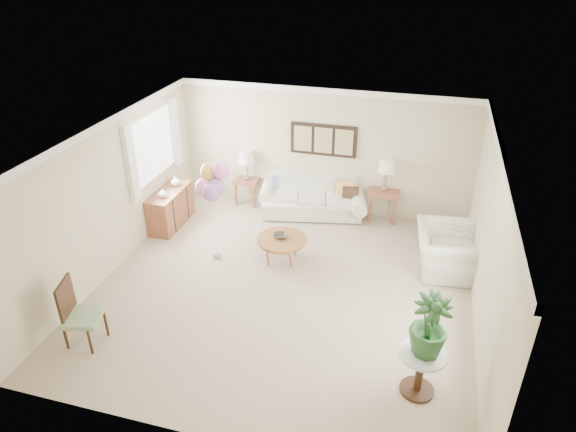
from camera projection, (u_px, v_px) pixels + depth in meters
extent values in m
plane|color=#B5A48F|center=(283.00, 289.00, 8.48)|extent=(6.00, 6.00, 0.00)
cube|color=beige|center=(323.00, 151.00, 10.40)|extent=(6.00, 0.04, 2.60)
cube|color=beige|center=(203.00, 356.00, 5.32)|extent=(6.00, 0.04, 2.60)
cube|color=beige|center=(110.00, 197.00, 8.56)|extent=(0.04, 6.00, 2.60)
cube|color=beige|center=(489.00, 248.00, 7.16)|extent=(0.04, 6.00, 2.60)
cube|color=white|center=(282.00, 141.00, 7.24)|extent=(6.00, 6.00, 0.02)
cube|color=white|center=(325.00, 91.00, 9.78)|extent=(6.00, 0.06, 0.12)
cube|color=white|center=(99.00, 126.00, 7.96)|extent=(0.06, 6.00, 0.12)
cube|color=white|center=(505.00, 166.00, 6.57)|extent=(0.06, 6.00, 0.12)
cube|color=white|center=(153.00, 146.00, 9.66)|extent=(0.04, 1.40, 1.20)
cube|color=white|center=(131.00, 164.00, 8.93)|extent=(0.10, 0.22, 1.40)
cube|color=white|center=(175.00, 132.00, 10.37)|extent=(0.10, 0.22, 1.40)
cube|color=black|center=(323.00, 140.00, 10.25)|extent=(1.35, 0.04, 0.65)
cube|color=#8C8C59|center=(303.00, 138.00, 10.33)|extent=(0.36, 0.02, 0.52)
cube|color=#8C8C59|center=(323.00, 140.00, 10.23)|extent=(0.36, 0.02, 0.52)
cube|color=#8C8C59|center=(344.00, 142.00, 10.13)|extent=(0.36, 0.02, 0.52)
cube|color=white|center=(312.00, 206.00, 10.68)|extent=(2.15, 1.22, 0.33)
cube|color=white|center=(316.00, 184.00, 10.76)|extent=(2.02, 0.61, 0.51)
cylinder|color=white|center=(267.00, 191.00, 10.80)|extent=(0.46, 0.87, 0.29)
cylinder|color=white|center=(359.00, 202.00, 10.35)|extent=(0.46, 0.87, 0.29)
cube|color=beige|center=(284.00, 194.00, 10.68)|extent=(0.68, 0.76, 0.11)
cube|color=beige|center=(312.00, 198.00, 10.54)|extent=(0.68, 0.76, 0.11)
cube|color=beige|center=(339.00, 201.00, 10.40)|extent=(0.68, 0.76, 0.11)
cube|color=#7895BA|center=(280.00, 182.00, 10.74)|extent=(0.35, 0.11, 0.35)
cube|color=#F0B75D|center=(344.00, 189.00, 10.42)|extent=(0.35, 0.11, 0.35)
cube|color=#372619|center=(350.00, 194.00, 10.36)|extent=(0.31, 0.09, 0.31)
cube|color=white|center=(312.00, 213.00, 10.76)|extent=(1.84, 0.74, 0.04)
cube|color=brown|center=(247.00, 180.00, 11.01)|extent=(0.51, 0.47, 0.07)
cube|color=brown|center=(236.00, 195.00, 11.04)|extent=(0.05, 0.05, 0.48)
cube|color=brown|center=(254.00, 197.00, 10.94)|extent=(0.05, 0.05, 0.48)
cube|color=brown|center=(242.00, 188.00, 11.35)|extent=(0.05, 0.05, 0.48)
cube|color=brown|center=(259.00, 190.00, 11.26)|extent=(0.05, 0.05, 0.48)
cube|color=brown|center=(385.00, 191.00, 10.34)|extent=(0.60, 0.55, 0.09)
cube|color=brown|center=(370.00, 209.00, 10.37)|extent=(0.05, 0.05, 0.57)
cube|color=brown|center=(394.00, 212.00, 10.26)|extent=(0.05, 0.05, 0.57)
cube|color=brown|center=(373.00, 200.00, 10.74)|extent=(0.05, 0.05, 0.57)
cube|color=brown|center=(396.00, 202.00, 10.63)|extent=(0.05, 0.05, 0.57)
cylinder|color=gray|center=(247.00, 178.00, 10.98)|extent=(0.15, 0.15, 0.06)
cylinder|color=gray|center=(247.00, 169.00, 10.89)|extent=(0.04, 0.04, 0.31)
cone|color=silver|center=(246.00, 157.00, 10.75)|extent=(0.36, 0.36, 0.25)
cylinder|color=gray|center=(385.00, 188.00, 10.30)|extent=(0.15, 0.15, 0.07)
cylinder|color=gray|center=(386.00, 179.00, 10.21)|extent=(0.04, 0.04, 0.33)
cone|color=silver|center=(387.00, 165.00, 10.07)|extent=(0.37, 0.37, 0.26)
cylinder|color=brown|center=(282.00, 240.00, 9.05)|extent=(0.89, 0.89, 0.05)
cylinder|color=brown|center=(296.00, 246.00, 9.28)|extent=(0.04, 0.04, 0.40)
cylinder|color=brown|center=(274.00, 243.00, 9.38)|extent=(0.04, 0.04, 0.40)
cylinder|color=brown|center=(267.00, 255.00, 9.03)|extent=(0.04, 0.04, 0.40)
cylinder|color=brown|center=(290.00, 258.00, 8.93)|extent=(0.04, 0.04, 0.40)
imported|color=#322E28|center=(280.00, 236.00, 9.06)|extent=(0.30, 0.30, 0.06)
imported|color=white|center=(446.00, 251.00, 8.81)|extent=(1.11, 1.25, 0.76)
cylinder|color=silver|center=(423.00, 354.00, 6.29)|extent=(0.60, 0.60, 0.04)
cylinder|color=#321C10|center=(419.00, 373.00, 6.44)|extent=(0.10, 0.10, 0.60)
cylinder|color=#321C10|center=(417.00, 390.00, 6.58)|extent=(0.44, 0.44, 0.01)
imported|color=#264E27|center=(430.00, 325.00, 6.09)|extent=(0.55, 0.55, 0.84)
cube|color=gray|center=(83.00, 317.00, 7.17)|extent=(0.60, 0.60, 0.07)
cylinder|color=#321C10|center=(66.00, 337.00, 7.17)|extent=(0.04, 0.04, 0.41)
cylinder|color=#321C10|center=(90.00, 342.00, 7.08)|extent=(0.04, 0.04, 0.41)
cylinder|color=#321C10|center=(83.00, 319.00, 7.50)|extent=(0.04, 0.04, 0.41)
cylinder|color=#321C10|center=(106.00, 324.00, 7.41)|extent=(0.04, 0.04, 0.41)
cube|color=#321C10|center=(65.00, 298.00, 7.08)|extent=(0.16, 0.46, 0.54)
cube|color=brown|center=(171.00, 208.00, 10.22)|extent=(0.45, 1.20, 0.74)
cube|color=#321C10|center=(164.00, 215.00, 9.97)|extent=(0.46, 0.02, 0.70)
cube|color=#321C10|center=(178.00, 201.00, 10.48)|extent=(0.46, 0.02, 0.70)
imported|color=silver|center=(163.00, 193.00, 9.77)|extent=(0.20, 0.20, 0.18)
imported|color=#B1BEA7|center=(175.00, 181.00, 10.22)|extent=(0.24, 0.24, 0.21)
cube|color=gray|center=(217.00, 256.00, 9.30)|extent=(0.10, 0.10, 0.08)
ellipsoid|color=#FF8EDA|center=(204.00, 187.00, 8.63)|extent=(0.29, 0.29, 0.33)
cylinder|color=silver|center=(211.00, 226.00, 8.99)|extent=(0.01, 0.01, 1.17)
ellipsoid|color=#A16FC2|center=(216.00, 187.00, 8.60)|extent=(0.29, 0.29, 0.33)
cylinder|color=silver|center=(217.00, 226.00, 8.98)|extent=(0.01, 0.01, 1.19)
ellipsoid|color=#E8BA49|center=(209.00, 171.00, 8.59)|extent=(0.29, 0.29, 0.33)
cylinder|color=silver|center=(214.00, 218.00, 8.97)|extent=(0.01, 0.01, 1.42)
ellipsoid|color=#FF8EDA|center=(221.00, 170.00, 8.49)|extent=(0.29, 0.29, 0.33)
cylinder|color=silver|center=(219.00, 218.00, 8.93)|extent=(0.01, 0.01, 1.48)
ellipsoid|color=#A16FC2|center=(211.00, 192.00, 8.51)|extent=(0.29, 0.29, 0.33)
cylinder|color=silver|center=(215.00, 229.00, 8.93)|extent=(0.01, 0.01, 1.15)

